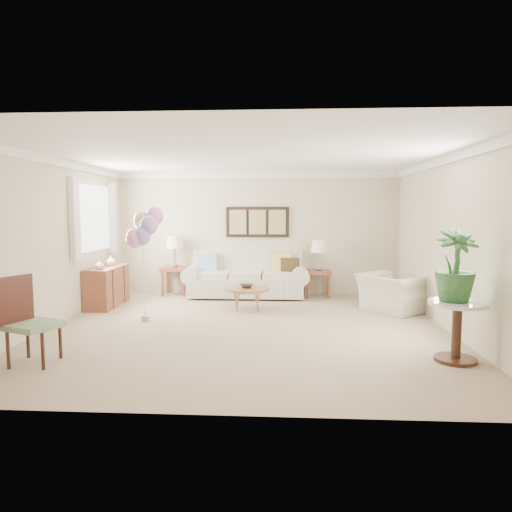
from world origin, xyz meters
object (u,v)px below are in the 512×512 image
Objects in this scene: armchair at (393,293)px; accent_chair at (27,318)px; sofa at (247,279)px; balloon_cluster at (145,228)px; coffee_table at (247,290)px.

armchair is 0.99× the size of accent_chair.
sofa is 1.38× the size of balloon_cluster.
accent_chair is at bearing 84.38° from armchair.
sofa reaches higher than coffee_table.
coffee_table is 3.86m from accent_chair.
balloon_cluster is (-1.58, -0.90, 1.14)m from coffee_table.
armchair is 0.55× the size of balloon_cluster.
sofa is 2.49× the size of accent_chair.
armchair is 5.80m from accent_chair.
balloon_cluster is (0.74, 2.17, 0.98)m from accent_chair.
armchair reaches higher than coffee_table.
balloon_cluster reaches higher than armchair.
accent_chair reaches higher than armchair.
armchair is at bearing -25.92° from sofa.
balloon_cluster is (-4.17, -0.91, 1.18)m from armchair.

